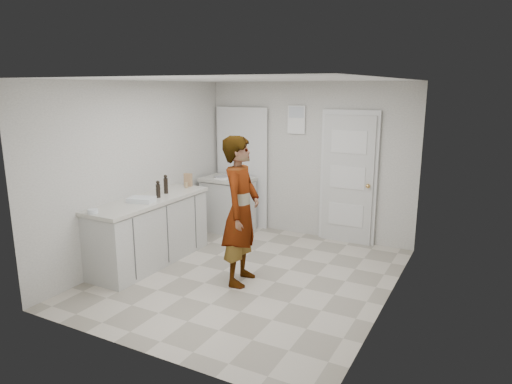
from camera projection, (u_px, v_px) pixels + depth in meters
The scene contains 12 objects.
ground at pixel (249, 276), 5.96m from camera, with size 4.00×4.00×0.00m, color gray.
room_shell at pixel (296, 174), 7.49m from camera, with size 4.00×4.00×4.00m.
main_counter at pixel (151, 233), 6.35m from camera, with size 0.64×1.96×0.93m.
side_counter at pixel (228, 206), 7.77m from camera, with size 0.84×0.61×0.93m.
person at pixel (241, 211), 5.60m from camera, with size 0.68×0.44×1.85m, color silver.
cake_mix_box at pixel (188, 180), 6.99m from camera, with size 0.12×0.06×0.20m, color #A77B53.
spice_jar at pixel (186, 185), 6.89m from camera, with size 0.05×0.05×0.08m, color tan.
oil_cruet_a at pixel (158, 189), 6.27m from camera, with size 0.06×0.06×0.24m.
oil_cruet_b at pixel (166, 184), 6.50m from camera, with size 0.06×0.06×0.27m.
baking_dish at pixel (141, 200), 6.06m from camera, with size 0.39×0.32×0.06m.
egg_bowl at pixel (93, 211), 5.51m from camera, with size 0.13×0.13×0.05m.
papers at pixel (225, 178), 7.63m from camera, with size 0.24×0.30×0.01m, color white.
Camera 1 is at (2.69, -4.86, 2.42)m, focal length 32.00 mm.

